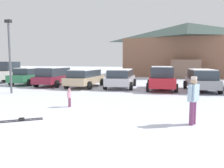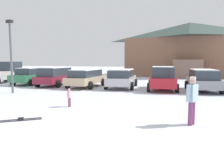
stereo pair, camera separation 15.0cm
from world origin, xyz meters
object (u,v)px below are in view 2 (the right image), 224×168
object	(u,v)px
parked_green_coupe	(30,76)
parked_maroon_van	(55,76)
parked_grey_wagon	(203,79)
skier_child_in_pink_snowsuit	(69,96)
ski_lodge	(189,49)
skier_adult_in_blue_parka	(192,98)
parked_silver_wagon	(122,78)
parked_beige_suv	(86,77)
lamp_post	(11,52)
pair_of_skis	(20,120)
parked_red_sedan	(162,78)
pickup_truck	(3,73)

from	to	relation	value
parked_green_coupe	parked_maroon_van	world-z (taller)	parked_maroon_van
parked_grey_wagon	skier_child_in_pink_snowsuit	bearing A→B (deg)	-128.66
ski_lodge	skier_adult_in_blue_parka	distance (m)	27.33
ski_lodge	parked_silver_wagon	xyz separation A→B (m)	(-5.28, -17.69, -3.17)
parked_silver_wagon	parked_grey_wagon	xyz separation A→B (m)	(6.20, -0.13, 0.03)
parked_maroon_van	parked_beige_suv	xyz separation A→B (m)	(3.07, -0.04, -0.07)
parked_maroon_van	parked_silver_wagon	bearing A→B (deg)	4.41
parked_beige_suv	skier_child_in_pink_snowsuit	distance (m)	8.15
skier_adult_in_blue_parka	lamp_post	bearing A→B (deg)	160.70
parked_beige_suv	pair_of_skis	xyz separation A→B (m)	(2.27, -10.41, -0.81)
parked_maroon_van	parked_grey_wagon	xyz separation A→B (m)	(12.28, 0.34, -0.02)
ski_lodge	skier_child_in_pink_snowsuit	bearing A→B (deg)	-102.03
parked_beige_suv	parked_red_sedan	xyz separation A→B (m)	(6.35, 0.10, 0.06)
parked_beige_suv	parked_silver_wagon	size ratio (longest dim) A/B	0.98
parked_red_sedan	skier_child_in_pink_snowsuit	distance (m)	8.54
parked_maroon_van	parked_grey_wagon	bearing A→B (deg)	1.57
skier_child_in_pink_snowsuit	skier_adult_in_blue_parka	size ratio (longest dim) A/B	0.53
pickup_truck	skier_child_in_pink_snowsuit	bearing A→B (deg)	-33.39
parked_maroon_van	parked_beige_suv	distance (m)	3.07
parked_green_coupe	pair_of_skis	size ratio (longest dim) A/B	3.10
parked_red_sedan	pair_of_skis	size ratio (longest dim) A/B	3.13
skier_child_in_pink_snowsuit	pickup_truck	bearing A→B (deg)	146.61
parked_maroon_van	lamp_post	world-z (taller)	lamp_post
parked_red_sedan	pickup_truck	xyz separation A→B (m)	(-15.77, 0.29, 0.10)
parked_red_sedan	skier_adult_in_blue_parka	distance (m)	9.25
pair_of_skis	parked_silver_wagon	bearing A→B (deg)	86.09
parked_green_coupe	lamp_post	distance (m)	6.24
parked_grey_wagon	skier_child_in_pink_snowsuit	xyz separation A→B (m)	(-6.43, -8.03, -0.37)
ski_lodge	parked_grey_wagon	bearing A→B (deg)	-87.06
parked_grey_wagon	pair_of_skis	world-z (taller)	parked_grey_wagon
parked_green_coupe	lamp_post	bearing A→B (deg)	-61.88
parked_beige_suv	parked_green_coupe	bearing A→B (deg)	177.10
parked_silver_wagon	skier_adult_in_blue_parka	xyz separation A→B (m)	(5.28, -9.46, 0.10)
parked_green_coupe	pair_of_skis	xyz separation A→B (m)	(8.30, -10.72, -0.79)
parked_red_sedan	skier_child_in_pink_snowsuit	size ratio (longest dim) A/B	5.07
parked_grey_wagon	skier_adult_in_blue_parka	distance (m)	9.37
parked_red_sedan	pickup_truck	distance (m)	15.77
parked_green_coupe	parked_silver_wagon	bearing A→B (deg)	1.30
parked_beige_suv	parked_silver_wagon	world-z (taller)	parked_silver_wagon
parked_red_sedan	parked_grey_wagon	size ratio (longest dim) A/B	1.03
parked_green_coupe	pair_of_skis	distance (m)	13.58
skier_child_in_pink_snowsuit	parked_maroon_van	bearing A→B (deg)	127.27
parked_red_sedan	skier_child_in_pink_snowsuit	world-z (taller)	parked_red_sedan
pair_of_skis	ski_lodge	bearing A→B (deg)	78.10
ski_lodge	skier_adult_in_blue_parka	size ratio (longest dim) A/B	10.88
parked_grey_wagon	pickup_truck	size ratio (longest dim) A/B	0.76
parked_beige_suv	pickup_truck	world-z (taller)	pickup_truck
parked_beige_suv	lamp_post	world-z (taller)	lamp_post
parked_red_sedan	pickup_truck	size ratio (longest dim) A/B	0.78
parked_beige_suv	skier_child_in_pink_snowsuit	world-z (taller)	parked_beige_suv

